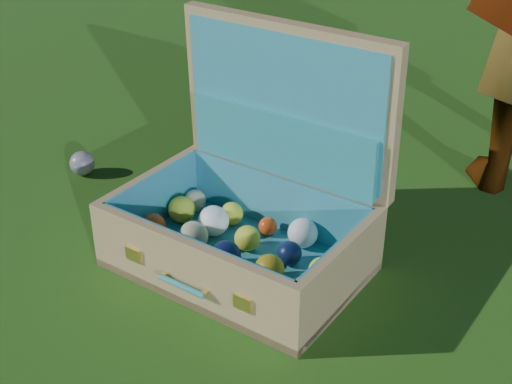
% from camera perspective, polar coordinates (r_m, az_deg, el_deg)
% --- Properties ---
extents(ground, '(60.00, 60.00, 0.00)m').
position_cam_1_polar(ground, '(1.69, 2.57, -5.59)').
color(ground, '#215114').
rests_on(ground, ground).
extents(stray_ball, '(0.07, 0.07, 0.07)m').
position_cam_1_polar(stray_ball, '(2.11, -13.74, 2.25)').
color(stray_ball, '#385591').
rests_on(stray_ball, ground).
extents(suitcase, '(0.57, 0.43, 0.54)m').
position_cam_1_polar(suitcase, '(1.64, -0.18, -0.56)').
color(suitcase, tan).
rests_on(suitcase, ground).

